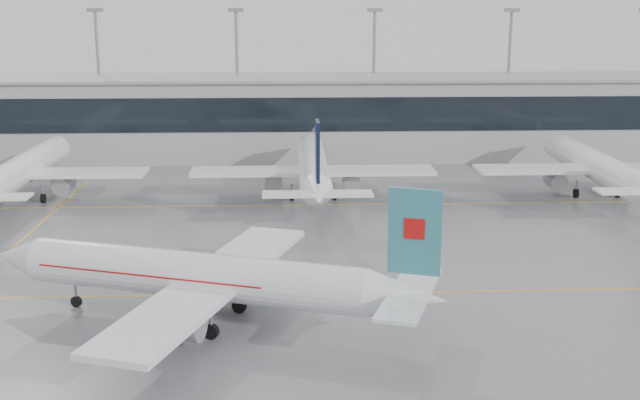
{
  "coord_description": "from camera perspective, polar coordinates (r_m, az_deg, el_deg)",
  "views": [
    {
      "loc": [
        -3.03,
        -62.09,
        23.08
      ],
      "look_at": [
        0.0,
        12.0,
        5.0
      ],
      "focal_mm": 45.0,
      "sensor_mm": 36.0,
      "label": 1
    }
  ],
  "objects": [
    {
      "name": "taxi_line_cross",
      "position": [
        84.87,
        -20.8,
        -2.99
      ],
      "size": [
        0.25,
        60.0,
        0.01
      ],
      "primitive_type": "cube",
      "color": "gold",
      "rests_on": "ground"
    },
    {
      "name": "terminal_glass",
      "position": [
        117.61,
        -0.85,
        6.09
      ],
      "size": [
        180.0,
        0.2,
        5.0
      ],
      "primitive_type": "cube",
      "color": "black",
      "rests_on": "ground"
    },
    {
      "name": "parked_jet_c",
      "position": [
        97.76,
        -0.52,
        2.28
      ],
      "size": [
        29.64,
        36.96,
        11.72
      ],
      "rotation": [
        0.0,
        0.0,
        1.57
      ],
      "color": "white",
      "rests_on": "ground"
    },
    {
      "name": "terminal_roof",
      "position": [
        124.6,
        -0.95,
        8.69
      ],
      "size": [
        182.0,
        16.0,
        0.4
      ],
      "primitive_type": "cube",
      "color": "gray",
      "rests_on": "ground"
    },
    {
      "name": "taxi_line_north",
      "position": [
        94.98,
        -0.44,
        -0.36
      ],
      "size": [
        120.0,
        0.25,
        0.01
      ],
      "primitive_type": "cube",
      "color": "gold",
      "rests_on": "ground"
    },
    {
      "name": "parked_jet_d",
      "position": [
        104.85,
        18.99,
        2.31
      ],
      "size": [
        29.64,
        36.96,
        11.72
      ],
      "rotation": [
        0.0,
        0.0,
        1.57
      ],
      "color": "white",
      "rests_on": "ground"
    },
    {
      "name": "air_canada_jet",
      "position": [
        59.68,
        -7.87,
        -5.5
      ],
      "size": [
        35.25,
        28.66,
        11.3
      ],
      "rotation": [
        0.0,
        0.0,
        2.81
      ],
      "color": "silver",
      "rests_on": "ground"
    },
    {
      "name": "parked_jet_b",
      "position": [
        102.81,
        -20.42,
        1.98
      ],
      "size": [
        29.64,
        36.96,
        11.72
      ],
      "rotation": [
        0.0,
        0.0,
        1.57
      ],
      "color": "white",
      "rests_on": "ground"
    },
    {
      "name": "taxi_line_main",
      "position": [
        66.3,
        0.43,
        -6.66
      ],
      "size": [
        120.0,
        0.25,
        0.01
      ],
      "primitive_type": "cube",
      "color": "gold",
      "rests_on": "ground"
    },
    {
      "name": "terminal",
      "position": [
        125.29,
        -0.94,
        5.87
      ],
      "size": [
        180.0,
        15.0,
        12.0
      ],
      "primitive_type": "cube",
      "color": "#9C9C9F",
      "rests_on": "ground"
    },
    {
      "name": "light_masts",
      "position": [
        130.48,
        -1.02,
        9.42
      ],
      "size": [
        156.4,
        1.0,
        22.6
      ],
      "color": "gray",
      "rests_on": "ground"
    },
    {
      "name": "ground",
      "position": [
        66.3,
        0.43,
        -6.67
      ],
      "size": [
        320.0,
        320.0,
        0.0
      ],
      "primitive_type": "plane",
      "color": "slate",
      "rests_on": "ground"
    }
  ]
}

